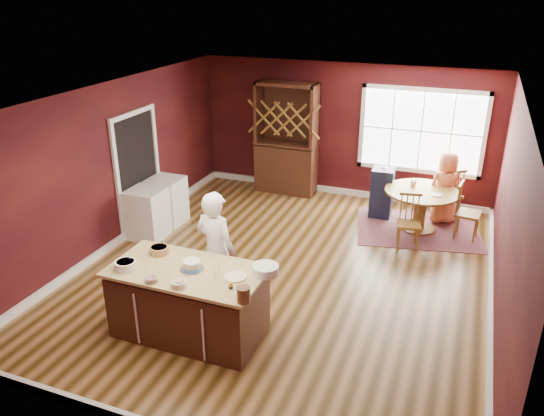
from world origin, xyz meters
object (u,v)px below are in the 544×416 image
Objects in this scene: layer_cake at (192,265)px; chair_south at (409,222)px; toddler at (383,176)px; dryer at (167,201)px; chair_east at (469,211)px; kitchen_island at (189,303)px; high_chair at (382,192)px; chair_north at (448,193)px; dining_table at (421,202)px; seated_woman at (445,188)px; baker at (216,251)px; washer at (147,213)px; hutch at (286,139)px.

chair_south is at bearing 57.28° from layer_cake.
toddler reaches higher than dryer.
toddler is at bearing 82.91° from chair_east.
dryer is (-3.63, -1.70, -0.38)m from toddler.
kitchen_island is 1.93× the size of high_chair.
kitchen_island is 5.61m from chair_north.
dining_table is at bearing 60.89° from kitchen_island.
kitchen_island is at bearing -54.08° from dryer.
seated_woman is 5.09m from dryer.
kitchen_island is 5.18m from chair_east.
baker reaches higher than chair_east.
chair_north is 3.91× the size of toddler.
layer_cake is at bearing -118.52° from dining_table.
washer is 0.64m from dryer.
kitchen_island reaches higher than dining_table.
chair_north is at bearing 17.52° from toddler.
seated_woman reaches higher than dining_table.
dining_table is 0.80m from chair_south.
kitchen_island is 5.40m from seated_woman.
chair_east is at bearing 79.23° from chair_north.
toddler is at bearing -101.65° from baker.
toddler is (-1.16, -0.37, 0.30)m from chair_north.
baker reaches higher than seated_woman.
chair_south is at bearing 56.63° from kitchen_island.
high_chair is (-0.76, 0.36, -0.04)m from dining_table.
chair_south is at bearing -118.98° from baker.
baker is at bearing 24.63° from seated_woman.
washer is (-4.28, -1.20, -0.03)m from chair_south.
dining_table is 0.95× the size of seated_woman.
baker is at bearing 92.30° from layer_cake.
chair_east is 1.08× the size of chair_south.
chair_south is at bearing 7.49° from dryer.
dining_table is 4.58m from dryer.
dryer is at bearing 111.45° from chair_east.
chair_east is (3.09, 3.42, -0.34)m from baker.
baker is at bearing 86.80° from kitchen_island.
hutch is (-3.29, 0.23, 0.64)m from chair_north.
high_chair is at bearing -101.54° from baker.
toddler is (1.54, 3.82, -0.03)m from baker.
chair_east is 3.87m from hutch.
dining_table is at bearing 72.17° from chair_south.
dining_table is at bearing -18.25° from hutch.
chair_east is 0.86m from chair_north.
washer is at bearing 133.12° from kitchen_island.
washer is at bearing -25.13° from baker.
kitchen_island is 1.40× the size of seated_woman.
high_chair reaches higher than dryer.
hutch is at bearing 56.91° from dryer.
seated_woman is 0.59× the size of hutch.
chair_south is 1.08× the size of dryer.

